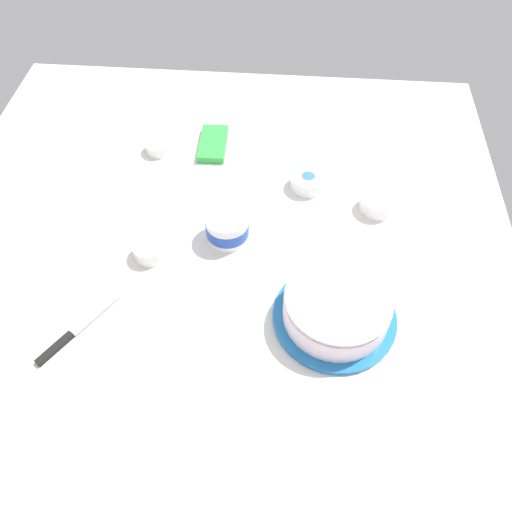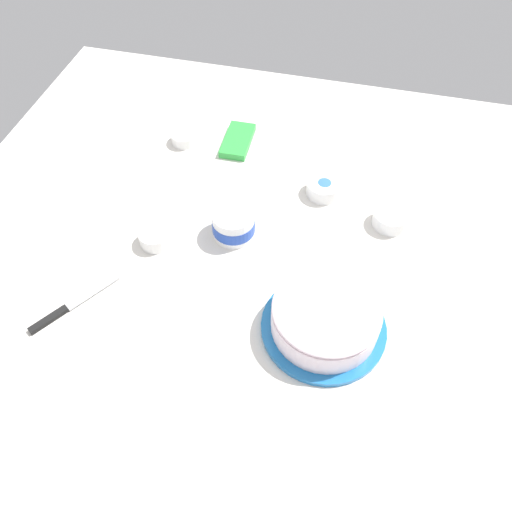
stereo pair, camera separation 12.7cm
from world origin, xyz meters
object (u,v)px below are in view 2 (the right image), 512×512
at_px(spreading_knife, 67,308).
at_px(candy_box_lower, 238,141).
at_px(sprinkle_bowl_pink, 391,218).
at_px(sprinkle_bowl_yellow, 184,138).
at_px(sprinkle_bowl_blue, 324,187).
at_px(frosting_tub, 234,223).
at_px(frosted_cake, 325,318).
at_px(sprinkle_bowl_rainbow, 155,237).

bearing_deg(spreading_knife, candy_box_lower, 161.22).
bearing_deg(sprinkle_bowl_pink, sprinkle_bowl_yellow, -106.50).
height_order(sprinkle_bowl_yellow, sprinkle_bowl_blue, sprinkle_bowl_blue).
relative_size(frosting_tub, sprinkle_bowl_pink, 1.18).
bearing_deg(frosted_cake, sprinkle_bowl_yellow, -136.66).
distance_m(frosting_tub, sprinkle_bowl_yellow, 0.41).
bearing_deg(sprinkle_bowl_rainbow, frosting_tub, 112.68).
distance_m(frosted_cake, candy_box_lower, 0.69).
xyz_separation_m(sprinkle_bowl_pink, sprinkle_bowl_rainbow, (0.21, -0.58, 0.00)).
height_order(spreading_knife, candy_box_lower, candy_box_lower).
bearing_deg(frosting_tub, candy_box_lower, -166.38).
relative_size(sprinkle_bowl_yellow, sprinkle_bowl_rainbow, 0.95).
height_order(sprinkle_bowl_blue, candy_box_lower, sprinkle_bowl_blue).
bearing_deg(sprinkle_bowl_rainbow, sprinkle_bowl_pink, 109.99).
relative_size(sprinkle_bowl_yellow, sprinkle_bowl_blue, 0.79).
bearing_deg(sprinkle_bowl_yellow, sprinkle_bowl_rainbow, 8.38).
bearing_deg(sprinkle_bowl_pink, candy_box_lower, -114.96).
bearing_deg(frosting_tub, spreading_knife, -44.66).
bearing_deg(spreading_knife, sprinkle_bowl_yellow, 173.81).
height_order(frosted_cake, candy_box_lower, frosted_cake).
relative_size(frosted_cake, sprinkle_bowl_yellow, 3.71).
xyz_separation_m(frosted_cake, spreading_knife, (0.09, -0.59, -0.04)).
bearing_deg(sprinkle_bowl_blue, sprinkle_bowl_pink, 69.14).
bearing_deg(frosted_cake, sprinkle_bowl_rainbow, -108.10).
distance_m(sprinkle_bowl_rainbow, candy_box_lower, 0.45).
xyz_separation_m(frosting_tub, sprinkle_bowl_blue, (-0.21, 0.20, -0.02)).
height_order(spreading_knife, sprinkle_bowl_pink, sprinkle_bowl_pink).
xyz_separation_m(frosting_tub, sprinkle_bowl_pink, (-0.13, 0.39, -0.02)).
bearing_deg(sprinkle_bowl_pink, spreading_knife, -57.44).
height_order(spreading_knife, sprinkle_bowl_yellow, sprinkle_bowl_yellow).
distance_m(frosting_tub, sprinkle_bowl_pink, 0.42).
height_order(frosted_cake, spreading_knife, frosted_cake).
height_order(frosting_tub, sprinkle_bowl_rainbow, frosting_tub).
bearing_deg(spreading_knife, sprinkle_bowl_blue, 135.32).
relative_size(sprinkle_bowl_pink, sprinkle_bowl_blue, 0.97).
xyz_separation_m(frosting_tub, spreading_knife, (0.32, -0.32, -0.03)).
distance_m(sprinkle_bowl_pink, sprinkle_bowl_rainbow, 0.62).
distance_m(frosted_cake, spreading_knife, 0.60).
xyz_separation_m(frosted_cake, candy_box_lower, (-0.59, -0.36, -0.04)).
xyz_separation_m(sprinkle_bowl_blue, candy_box_lower, (-0.15, -0.29, -0.01)).
xyz_separation_m(sprinkle_bowl_rainbow, sprinkle_bowl_blue, (-0.28, 0.39, 0.00)).
bearing_deg(candy_box_lower, spreading_knife, -20.11).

